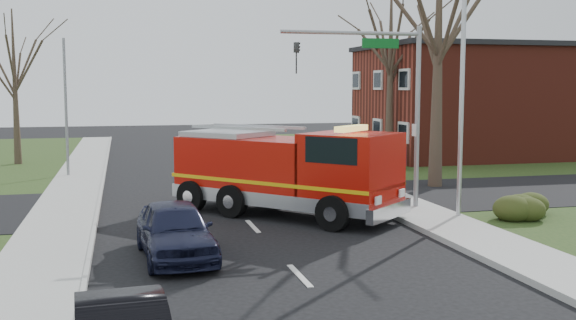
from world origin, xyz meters
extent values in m
plane|color=black|center=(0.00, 0.00, 0.00)|extent=(120.00, 120.00, 0.00)
cube|color=#A0A09B|center=(6.20, 0.00, 0.07)|extent=(2.40, 80.00, 0.15)
cube|color=#A0A09B|center=(-6.20, 0.00, 0.07)|extent=(2.40, 80.00, 0.15)
cube|color=maroon|center=(19.00, 18.00, 3.50)|extent=(15.00, 10.00, 7.00)
cube|color=black|center=(19.00, 18.00, 7.10)|extent=(15.40, 10.40, 0.30)
cube|color=silver|center=(11.45, 18.00, 2.00)|extent=(0.12, 1.40, 1.20)
cube|color=#53131B|center=(10.50, 12.50, 0.90)|extent=(0.12, 2.00, 1.00)
cylinder|color=gray|center=(10.50, 11.70, 0.45)|extent=(0.08, 0.08, 0.90)
cylinder|color=gray|center=(10.50, 13.30, 0.45)|extent=(0.08, 0.08, 0.90)
ellipsoid|color=#2B3814|center=(9.00, -1.00, 0.58)|extent=(2.80, 2.00, 0.90)
cone|color=#382C21|center=(9.50, 6.00, 6.00)|extent=(0.64, 0.64, 12.00)
cone|color=#382C21|center=(11.00, 15.00, 5.25)|extent=(0.56, 0.56, 10.50)
cone|color=#382C21|center=(-10.00, 20.00, 4.50)|extent=(0.44, 0.44, 9.00)
cylinder|color=gray|center=(6.50, 1.50, 3.40)|extent=(0.18, 0.18, 6.80)
cylinder|color=gray|center=(3.90, 1.50, 6.50)|extent=(5.20, 0.14, 0.14)
cube|color=#0C591E|center=(5.00, 1.50, 6.15)|extent=(1.40, 0.06, 0.35)
imported|color=black|center=(1.90, 1.50, 6.15)|extent=(0.22, 0.18, 1.10)
cylinder|color=#B7BABF|center=(7.20, -0.50, 4.20)|extent=(0.16, 0.16, 8.40)
cylinder|color=gray|center=(-6.80, 14.00, 3.50)|extent=(0.14, 0.14, 7.00)
cube|color=#B31108|center=(0.60, 2.67, 1.63)|extent=(5.72, 5.90, 2.22)
cube|color=#B31108|center=(3.31, -0.29, 1.79)|extent=(3.87, 3.87, 2.53)
cube|color=#B7BABF|center=(1.46, 1.73, 0.74)|extent=(7.59, 7.94, 0.47)
cube|color=#E5B20C|center=(1.46, 1.73, 1.32)|extent=(7.59, 7.95, 0.13)
cube|color=black|center=(4.09, -1.15, 2.58)|extent=(1.88, 1.72, 0.90)
cube|color=#E5D866|center=(3.31, -0.29, 3.22)|extent=(1.50, 1.41, 0.19)
cylinder|color=black|center=(2.36, -1.29, 0.58)|extent=(1.05, 1.11, 1.16)
cylinder|color=black|center=(4.39, 0.55, 0.58)|extent=(1.05, 1.11, 1.16)
cylinder|color=black|center=(-1.69, 3.15, 0.58)|extent=(1.05, 1.11, 1.16)
cylinder|color=black|center=(0.34, 5.00, 0.58)|extent=(1.05, 1.11, 1.16)
imported|color=#171A33|center=(-2.80, -3.52, 0.77)|extent=(2.12, 4.64, 1.54)
camera|label=1|loc=(-4.14, -21.48, 4.61)|focal=42.00mm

